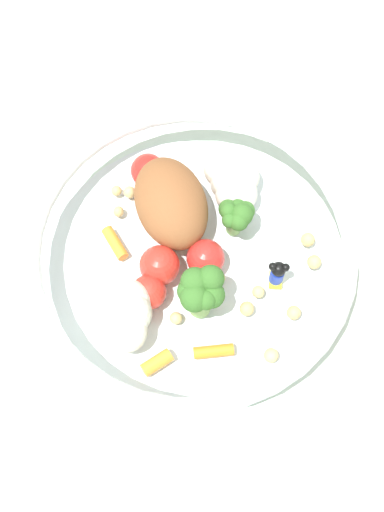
# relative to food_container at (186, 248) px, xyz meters

# --- Properties ---
(ground_plane) EXTENTS (2.40, 2.40, 0.00)m
(ground_plane) POSITION_rel_food_container_xyz_m (0.00, -0.00, -0.03)
(ground_plane) COLOR silver
(food_container) EXTENTS (0.26, 0.26, 0.06)m
(food_container) POSITION_rel_food_container_xyz_m (0.00, 0.00, 0.00)
(food_container) COLOR white
(food_container) RESTS_ON ground_plane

